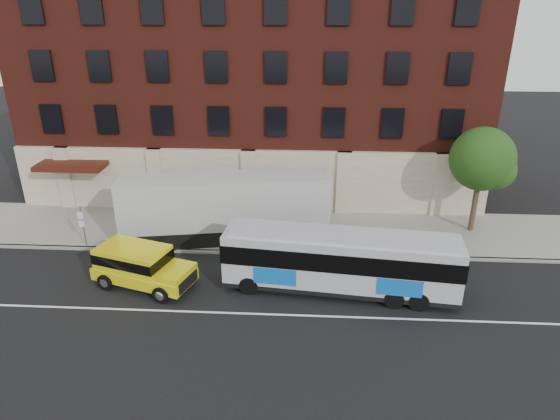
# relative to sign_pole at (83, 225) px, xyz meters

# --- Properties ---
(ground) EXTENTS (120.00, 120.00, 0.00)m
(ground) POSITION_rel_sign_pole_xyz_m (8.50, -6.15, -1.45)
(ground) COLOR black
(ground) RESTS_ON ground
(sidewalk) EXTENTS (60.00, 6.00, 0.15)m
(sidewalk) POSITION_rel_sign_pole_xyz_m (8.50, 2.85, -1.38)
(sidewalk) COLOR gray
(sidewalk) RESTS_ON ground
(kerb) EXTENTS (60.00, 0.25, 0.15)m
(kerb) POSITION_rel_sign_pole_xyz_m (8.50, -0.15, -1.38)
(kerb) COLOR gray
(kerb) RESTS_ON ground
(lane_line) EXTENTS (60.00, 0.12, 0.01)m
(lane_line) POSITION_rel_sign_pole_xyz_m (8.50, -5.65, -1.45)
(lane_line) COLOR white
(lane_line) RESTS_ON ground
(building) EXTENTS (30.00, 12.10, 15.00)m
(building) POSITION_rel_sign_pole_xyz_m (8.49, 10.77, 6.13)
(building) COLOR #591E15
(building) RESTS_ON sidewalk
(sign_pole) EXTENTS (0.30, 0.20, 2.50)m
(sign_pole) POSITION_rel_sign_pole_xyz_m (0.00, 0.00, 0.00)
(sign_pole) COLOR slate
(sign_pole) RESTS_ON ground
(street_tree) EXTENTS (3.60, 3.60, 6.20)m
(street_tree) POSITION_rel_sign_pole_xyz_m (22.04, 3.34, 2.96)
(street_tree) COLOR #3D2C1E
(street_tree) RESTS_ON sidewalk
(city_bus) EXTENTS (11.06, 3.54, 2.98)m
(city_bus) POSITION_rel_sign_pole_xyz_m (13.83, -3.50, 0.19)
(city_bus) COLOR #B8B9C3
(city_bus) RESTS_ON ground
(yellow_suv) EXTENTS (5.22, 3.33, 1.94)m
(yellow_suv) POSITION_rel_sign_pole_xyz_m (4.27, -3.51, -0.34)
(yellow_suv) COLOR yellow
(yellow_suv) RESTS_ON ground
(shipping_container) EXTENTS (11.76, 4.31, 3.84)m
(shipping_container) POSITION_rel_sign_pole_xyz_m (7.66, 1.45, 0.45)
(shipping_container) COLOR black
(shipping_container) RESTS_ON ground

